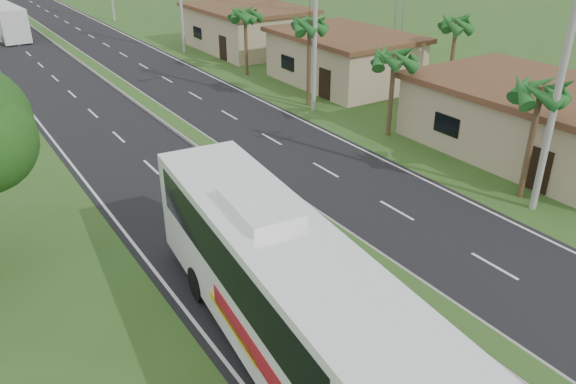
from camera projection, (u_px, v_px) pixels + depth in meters
ground at (424, 300)px, 18.18m from camera, size 180.00×180.00×0.00m
road_asphalt at (177, 126)px, 33.15m from camera, size 14.00×160.00×0.02m
median_strip at (177, 124)px, 33.11m from camera, size 1.20×160.00×0.18m
lane_edge_left at (60, 149)px, 29.86m from camera, size 0.12×160.00×0.01m
lane_edge_right at (273, 107)px, 36.45m from camera, size 0.12×160.00×0.01m
shop_near at (537, 119)px, 28.77m from camera, size 8.60×12.60×3.52m
shop_mid at (343, 58)px, 40.71m from camera, size 7.60×10.60×3.67m
shop_far at (248, 28)px, 51.16m from camera, size 8.60×11.60×3.82m
palm_verge_a at (541, 92)px, 22.75m from camera, size 2.40×2.40×5.45m
palm_verge_b at (394, 58)px, 29.85m from camera, size 2.40×2.40×5.05m
palm_verge_c at (309, 25)px, 34.46m from camera, size 2.40×2.40×5.85m
palm_verge_d at (245, 14)px, 41.70m from camera, size 2.40×2.40×5.25m
palm_behind_shop at (457, 24)px, 35.83m from camera, size 2.40×2.40×5.65m
utility_pole_a at (561, 77)px, 21.34m from camera, size 1.60×0.28×11.00m
utility_pole_b at (315, 8)px, 33.04m from camera, size 3.20×0.28×12.00m
coach_bus_main at (281, 284)px, 15.01m from camera, size 4.07×13.41×4.27m
coach_bus_far at (2, 18)px, 56.34m from camera, size 3.13×11.25×3.24m
motorcyclist at (225, 181)px, 24.21m from camera, size 1.91×1.02×2.46m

